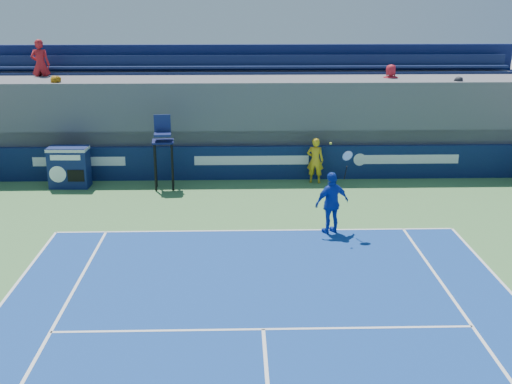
{
  "coord_description": "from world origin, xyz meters",
  "views": [
    {
      "loc": [
        -0.45,
        -4.73,
        6.24
      ],
      "look_at": [
        0.0,
        11.5,
        1.25
      ],
      "focal_mm": 45.0,
      "sensor_mm": 36.0,
      "label": 1
    }
  ],
  "objects_px": {
    "ball_person": "(315,160)",
    "match_clock": "(69,166)",
    "umpire_chair": "(163,144)",
    "tennis_player": "(332,203)"
  },
  "relations": [
    {
      "from": "ball_person",
      "to": "tennis_player",
      "type": "distance_m",
      "value": 4.92
    },
    {
      "from": "ball_person",
      "to": "match_clock",
      "type": "relative_size",
      "value": 1.14
    },
    {
      "from": "umpire_chair",
      "to": "tennis_player",
      "type": "relative_size",
      "value": 0.96
    },
    {
      "from": "match_clock",
      "to": "tennis_player",
      "type": "relative_size",
      "value": 0.54
    },
    {
      "from": "umpire_chair",
      "to": "tennis_player",
      "type": "bearing_deg",
      "value": -41.08
    },
    {
      "from": "umpire_chair",
      "to": "tennis_player",
      "type": "distance_m",
      "value": 6.68
    },
    {
      "from": "ball_person",
      "to": "tennis_player",
      "type": "relative_size",
      "value": 0.62
    },
    {
      "from": "ball_person",
      "to": "match_clock",
      "type": "bearing_deg",
      "value": 14.85
    },
    {
      "from": "ball_person",
      "to": "tennis_player",
      "type": "xyz_separation_m",
      "value": [
        -0.12,
        -4.91,
        0.07
      ]
    },
    {
      "from": "match_clock",
      "to": "ball_person",
      "type": "bearing_deg",
      "value": 1.95
    }
  ]
}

